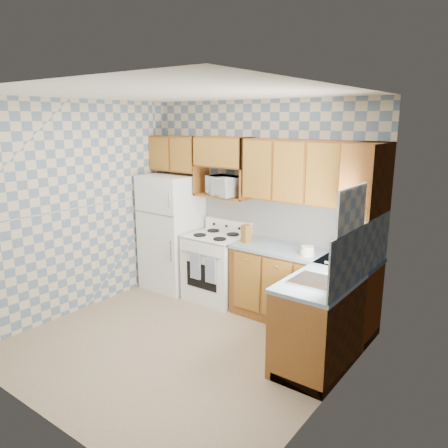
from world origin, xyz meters
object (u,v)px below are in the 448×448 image
(refrigerator, at_px, (172,232))
(electric_kettle, at_px, (345,254))
(stove_body, at_px, (217,268))
(microwave, at_px, (224,186))

(refrigerator, height_order, electric_kettle, refrigerator)
(refrigerator, relative_size, stove_body, 1.87)
(microwave, distance_m, electric_kettle, 1.90)
(refrigerator, distance_m, microwave, 1.14)
(refrigerator, xyz_separation_m, stove_body, (0.80, 0.03, -0.39))
(stove_body, height_order, electric_kettle, electric_kettle)
(refrigerator, bearing_deg, electric_kettle, -1.40)
(electric_kettle, bearing_deg, stove_body, 177.22)
(refrigerator, xyz_separation_m, microwave, (0.85, 0.15, 0.74))
(stove_body, bearing_deg, electric_kettle, -2.78)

